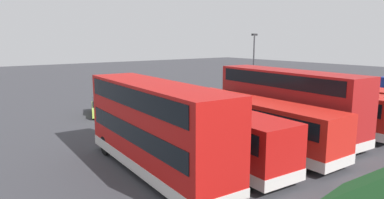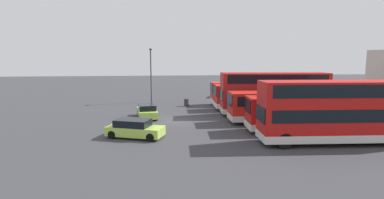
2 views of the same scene
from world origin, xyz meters
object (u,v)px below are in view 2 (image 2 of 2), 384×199
Objects in this scene: box_truck_blue at (251,86)px; waste_bin_yellow at (186,103)px; bus_double_decker_third at (274,93)px; bus_single_deck_fifth at (312,113)px; bus_single_deck_near_end at (255,92)px; bus_single_deck_second at (262,96)px; car_hatchback_silver at (147,111)px; lamp_post_tall at (151,71)px; car_small_green at (135,129)px; bus_double_decker_sixth at (336,110)px; bus_single_deck_fourth at (291,106)px.

box_truck_blue is 8.32× the size of waste_bin_yellow.
bus_double_decker_third is 7.33m from bus_single_deck_fifth.
bus_single_deck_fifth is (14.37, 0.35, -0.00)m from bus_single_deck_near_end.
waste_bin_yellow is at bearing -146.57° from bus_single_deck_fifth.
bus_double_decker_third is (3.70, -0.01, 0.83)m from bus_single_deck_second.
bus_single_deck_second is 1.00× the size of bus_double_decker_third.
car_hatchback_silver is 0.60× the size of lamp_post_tall.
bus_single_deck_second is at bearing 62.39° from lamp_post_tall.
car_small_green is (7.66, -14.06, -1.75)m from bus_double_decker_third.
bus_single_deck_second is 2.42× the size of car_small_green.
bus_single_deck_fifth is at bearing 62.63° from car_hatchback_silver.
lamp_post_tall is at bearing -117.61° from bus_single_deck_second.
car_hatchback_silver is 8.32m from waste_bin_yellow.
bus_double_decker_third reaches higher than bus_single_deck_second.
bus_single_deck_second is at bearing -178.04° from bus_double_decker_sixth.
bus_double_decker_third is 1.03× the size of bus_single_deck_fifth.
lamp_post_tall reaches higher than waste_bin_yellow.
waste_bin_yellow is at bearing -128.11° from bus_double_decker_third.
box_truck_blue is 26.98m from car_small_green.
bus_single_deck_fourth is at bearing -4.39° from box_truck_blue.
bus_double_decker_sixth is (3.58, -0.06, 0.83)m from bus_single_deck_fifth.
bus_single_deck_second is 13.96m from car_hatchback_silver.
bus_single_deck_second is 7.35m from bus_single_deck_fourth.
waste_bin_yellow is at bearing 146.00° from car_hatchback_silver.
car_hatchback_silver is at bearing -127.85° from bus_double_decker_sixth.
waste_bin_yellow is at bearing 50.00° from lamp_post_tall.
bus_double_decker_third is 10.85m from bus_double_decker_sixth.
bus_double_decker_sixth is at bearing 52.15° from car_hatchback_silver.
bus_double_decker_third is 1.03× the size of bus_double_decker_sixth.
box_truck_blue is at bearing 173.06° from bus_double_decker_third.
bus_single_deck_near_end is at bearing 176.44° from bus_single_deck_second.
bus_single_deck_second is 0.95× the size of bus_single_deck_fourth.
waste_bin_yellow is at bearing -88.50° from bus_single_deck_near_end.
bus_single_deck_second is 14.57m from bus_double_decker_sixth.
bus_single_deck_fifth is 11.67× the size of waste_bin_yellow.
bus_single_deck_near_end is at bearing -12.01° from box_truck_blue.
bus_single_deck_near_end is at bearing 91.50° from waste_bin_yellow.
bus_single_deck_fourth is 1.08× the size of bus_single_deck_fifth.
box_truck_blue is at bearing 144.15° from car_small_green.
lamp_post_tall is (-10.63, -13.24, 1.85)m from bus_double_decker_third.
bus_single_deck_second is 12.01× the size of waste_bin_yellow.
bus_single_deck_fourth is 1.52× the size of box_truck_blue.
lamp_post_tall is (3.56, -14.97, 2.60)m from box_truck_blue.
bus_single_deck_fifth is (3.63, 0.21, -0.00)m from bus_single_deck_fourth.
box_truck_blue is (-14.19, 1.73, -0.74)m from bus_double_decker_third.
bus_single_deck_fifth is at bearing 37.66° from lamp_post_tall.
bus_single_deck_near_end is 20.57m from car_small_green.
bus_single_deck_fifth reaches higher than car_hatchback_silver.
bus_single_deck_fourth is at bearing -176.68° from bus_single_deck_fifth.
bus_single_deck_near_end is 1.46× the size of box_truck_blue.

